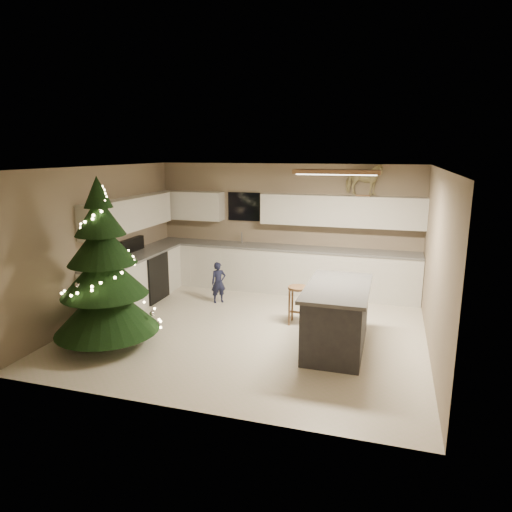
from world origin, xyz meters
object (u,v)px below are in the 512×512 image
Objects in this scene: island at (337,317)px; rocking_horse at (364,180)px; toddler at (219,283)px; bar_stool at (298,296)px; christmas_tree at (104,278)px.

rocking_horse reaches higher than island.
toddler is at bearing 148.98° from island.
bar_stool is 0.82× the size of toddler.
bar_stool is (-0.74, 0.79, 0.01)m from island.
island reaches higher than bar_stool.
bar_stool is 3.09m from christmas_tree.
island is 2.82m from toddler.
rocking_horse is at bearing -12.45° from toddler.
christmas_tree is at bearing -146.89° from bar_stool.
toddler is (0.87, 2.32, -0.64)m from christmas_tree.
island is at bearing 178.51° from rocking_horse.
toddler is at bearing 158.49° from bar_stool.
bar_stool is at bearing 33.11° from christmas_tree.
toddler is 1.13× the size of rocking_horse.
rocking_horse reaches higher than christmas_tree.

